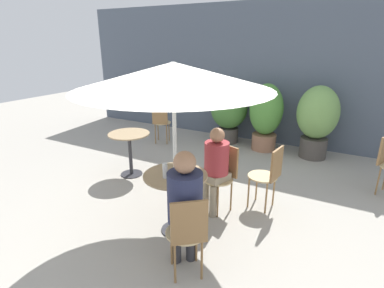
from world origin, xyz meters
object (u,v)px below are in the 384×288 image
(bistro_chair_4, at_px, (161,120))
(potted_plant_0, at_px, (229,111))
(cafe_table_far, at_px, (130,144))
(beer_glass_1, at_px, (179,163))
(bistro_chair_1, at_px, (223,172))
(potted_plant_1, at_px, (266,114))
(cafe_table_near, at_px, (176,187))
(bistro_chair_0, at_px, (188,230))
(potted_plant_2, at_px, (317,118))
(seated_person_1, at_px, (216,163))
(beer_glass_0, at_px, (184,171))
(beer_glass_2, at_px, (165,171))
(seated_person_0, at_px, (185,202))
(umbrella, at_px, (173,76))
(bistro_chair_3, at_px, (269,172))

(bistro_chair_4, height_order, potted_plant_0, potted_plant_0)
(cafe_table_far, bearing_deg, potted_plant_0, 71.82)
(bistro_chair_4, relative_size, beer_glass_1, 4.77)
(bistro_chair_1, relative_size, potted_plant_0, 0.72)
(cafe_table_far, height_order, bistro_chair_1, bistro_chair_1)
(cafe_table_far, relative_size, potted_plant_1, 0.54)
(cafe_table_near, relative_size, cafe_table_far, 1.00)
(bistro_chair_0, height_order, potted_plant_1, potted_plant_1)
(cafe_table_near, height_order, bistro_chair_0, bistro_chair_0)
(cafe_table_near, bearing_deg, cafe_table_far, 146.61)
(bistro_chair_1, xyz_separation_m, potted_plant_2, (0.83, 2.63, 0.26))
(cafe_table_near, xyz_separation_m, cafe_table_far, (-1.53, 1.01, -0.02))
(seated_person_1, distance_m, beer_glass_0, 0.66)
(bistro_chair_1, xyz_separation_m, beer_glass_2, (-0.34, -0.88, 0.29))
(seated_person_0, height_order, beer_glass_2, seated_person_0)
(potted_plant_0, height_order, potted_plant_1, potted_plant_1)
(beer_glass_1, xyz_separation_m, potted_plant_2, (1.14, 3.25, -0.04))
(beer_glass_2, relative_size, umbrella, 0.08)
(potted_plant_2, bearing_deg, seated_person_1, -107.59)
(cafe_table_far, height_order, bistro_chair_4, bistro_chair_4)
(potted_plant_0, distance_m, potted_plant_2, 1.84)
(beer_glass_1, height_order, potted_plant_2, potted_plant_2)
(bistro_chair_1, xyz_separation_m, umbrella, (-0.28, -0.75, 1.31))
(bistro_chair_0, xyz_separation_m, bistro_chair_1, (-0.23, 1.37, 0.00))
(cafe_table_far, height_order, beer_glass_1, beer_glass_1)
(cafe_table_far, relative_size, bistro_chair_1, 0.83)
(bistro_chair_1, bearing_deg, beer_glass_1, -96.15)
(cafe_table_far, height_order, umbrella, umbrella)
(cafe_table_far, bearing_deg, potted_plant_2, 42.00)
(seated_person_0, distance_m, potted_plant_2, 3.95)
(potted_plant_2, bearing_deg, beer_glass_2, -108.35)
(beer_glass_0, bearing_deg, potted_plant_2, 74.07)
(seated_person_0, bearing_deg, umbrella, -90.00)
(bistro_chair_0, bearing_deg, potted_plant_0, -112.52)
(seated_person_0, bearing_deg, beer_glass_1, -94.64)
(potted_plant_0, height_order, potted_plant_2, potted_plant_2)
(cafe_table_near, height_order, bistro_chair_4, bistro_chair_4)
(bistro_chair_1, distance_m, seated_person_1, 0.22)
(bistro_chair_0, height_order, beer_glass_1, beer_glass_1)
(cafe_table_far, distance_m, potted_plant_0, 2.57)
(cafe_table_near, height_order, seated_person_0, seated_person_0)
(potted_plant_0, relative_size, potted_plant_2, 0.88)
(potted_plant_0, bearing_deg, potted_plant_1, -5.57)
(bistro_chair_1, xyz_separation_m, beer_glass_0, (-0.15, -0.78, 0.28))
(bistro_chair_3, relative_size, seated_person_1, 0.76)
(bistro_chair_3, relative_size, beer_glass_0, 5.64)
(potted_plant_1, bearing_deg, umbrella, -92.08)
(seated_person_0, height_order, potted_plant_1, potted_plant_1)
(cafe_table_far, height_order, potted_plant_2, potted_plant_2)
(seated_person_0, height_order, potted_plant_2, potted_plant_2)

